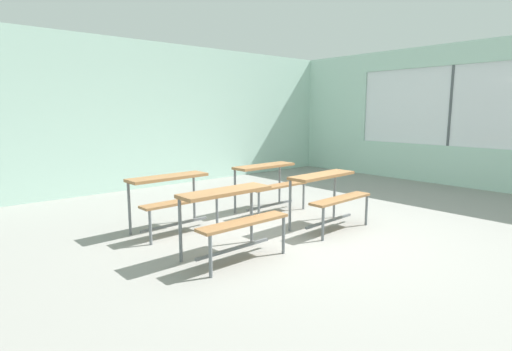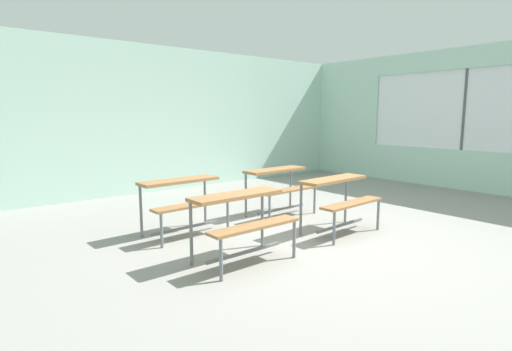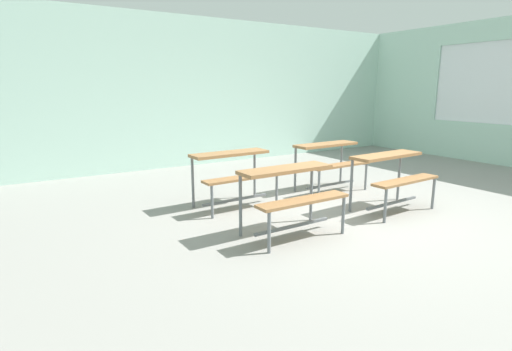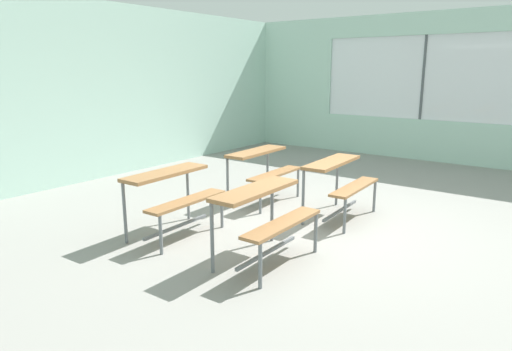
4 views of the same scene
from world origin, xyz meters
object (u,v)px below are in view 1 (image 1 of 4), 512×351
desk_bench_r1c0 (173,190)px  desk_bench_r1c1 (269,176)px  desk_bench_r0c1 (328,188)px  desk_bench_r0c0 (232,207)px

desk_bench_r1c0 → desk_bench_r1c1: (1.71, -0.03, 0.00)m
desk_bench_r0c1 → desk_bench_r1c0: 2.10m
desk_bench_r0c1 → desk_bench_r1c0: (-1.69, 1.25, 0.00)m
desk_bench_r0c0 → desk_bench_r1c1: (1.70, 1.24, 0.00)m
desk_bench_r1c0 → desk_bench_r0c1: bearing=-38.2°
desk_bench_r0c1 → desk_bench_r1c1: 1.22m
desk_bench_r0c0 → desk_bench_r0c1: same height
desk_bench_r1c1 → desk_bench_r0c0: bearing=-145.3°
desk_bench_r0c0 → desk_bench_r1c0: bearing=89.8°
desk_bench_r1c0 → desk_bench_r1c1: bearing=-2.8°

